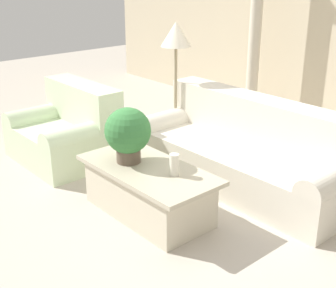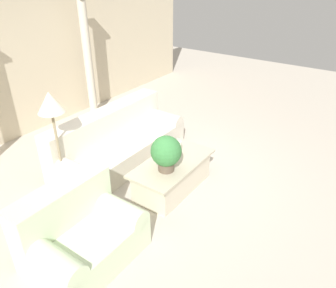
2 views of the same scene
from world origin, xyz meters
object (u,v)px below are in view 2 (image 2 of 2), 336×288
Objects in this scene: coffee_table at (172,175)px; floor_lamp at (51,108)px; potted_plant at (166,152)px; loveseat at (79,232)px; sofa_long at (117,143)px.

coffee_table is 0.86× the size of floor_lamp.
coffee_table is 2.63× the size of potted_plant.
loveseat is at bearing 173.22° from potted_plant.
floor_lamp reaches higher than potted_plant.
potted_plant is (-0.36, -1.27, 0.42)m from sofa_long.
potted_plant is at bearing -105.78° from sofa_long.
loveseat is at bearing 175.76° from coffee_table.
potted_plant is at bearing -167.80° from coffee_table.
floor_lamp is at bearing 128.88° from coffee_table.
floor_lamp is (-1.13, 0.02, 1.03)m from sofa_long.
coffee_table is at bearing -4.24° from loveseat.
coffee_table is (1.68, -0.12, -0.11)m from loveseat.
sofa_long is 4.72× the size of potted_plant.
floor_lamp reaches higher than sofa_long.
floor_lamp is at bearing 58.60° from loveseat.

